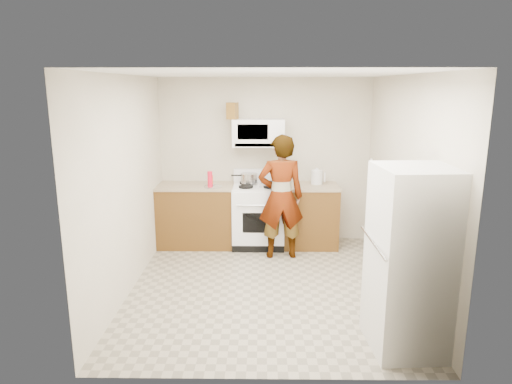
{
  "coord_description": "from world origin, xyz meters",
  "views": [
    {
      "loc": [
        -0.05,
        -5.13,
        2.37
      ],
      "look_at": [
        -0.12,
        0.55,
        1.05
      ],
      "focal_mm": 32.0,
      "sensor_mm": 36.0,
      "label": 1
    }
  ],
  "objects_px": {
    "saucepan": "(249,178)",
    "person": "(281,197)",
    "fridge": "(413,260)",
    "microwave": "(258,133)",
    "kettle": "(317,177)",
    "gas_range": "(258,214)"
  },
  "relations": [
    {
      "from": "microwave",
      "to": "person",
      "type": "xyz_separation_m",
      "value": [
        0.32,
        -0.6,
        -0.83
      ]
    },
    {
      "from": "kettle",
      "to": "microwave",
      "type": "bearing_deg",
      "value": -171.9
    },
    {
      "from": "person",
      "to": "saucepan",
      "type": "distance_m",
      "value": 0.74
    },
    {
      "from": "person",
      "to": "fridge",
      "type": "xyz_separation_m",
      "value": [
        1.09,
        -2.29,
        -0.02
      ]
    },
    {
      "from": "gas_range",
      "to": "saucepan",
      "type": "height_order",
      "value": "gas_range"
    },
    {
      "from": "fridge",
      "to": "saucepan",
      "type": "relative_size",
      "value": 6.9
    },
    {
      "from": "microwave",
      "to": "kettle",
      "type": "bearing_deg",
      "value": -1.61
    },
    {
      "from": "gas_range",
      "to": "fridge",
      "type": "xyz_separation_m",
      "value": [
        1.41,
        -2.76,
        0.36
      ]
    },
    {
      "from": "microwave",
      "to": "fridge",
      "type": "xyz_separation_m",
      "value": [
        1.41,
        -2.89,
        -0.85
      ]
    },
    {
      "from": "gas_range",
      "to": "saucepan",
      "type": "xyz_separation_m",
      "value": [
        -0.14,
        0.09,
        0.54
      ]
    },
    {
      "from": "person",
      "to": "kettle",
      "type": "xyz_separation_m",
      "value": [
        0.56,
        0.58,
        0.17
      ]
    },
    {
      "from": "fridge",
      "to": "kettle",
      "type": "height_order",
      "value": "fridge"
    },
    {
      "from": "saucepan",
      "to": "person",
      "type": "bearing_deg",
      "value": -50.99
    },
    {
      "from": "fridge",
      "to": "kettle",
      "type": "relative_size",
      "value": 8.24
    },
    {
      "from": "person",
      "to": "kettle",
      "type": "distance_m",
      "value": 0.82
    },
    {
      "from": "person",
      "to": "fridge",
      "type": "distance_m",
      "value": 2.54
    },
    {
      "from": "gas_range",
      "to": "person",
      "type": "bearing_deg",
      "value": -56.17
    },
    {
      "from": "gas_range",
      "to": "person",
      "type": "height_order",
      "value": "person"
    },
    {
      "from": "gas_range",
      "to": "microwave",
      "type": "bearing_deg",
      "value": 90.0
    },
    {
      "from": "saucepan",
      "to": "fridge",
      "type": "bearing_deg",
      "value": -61.49
    },
    {
      "from": "gas_range",
      "to": "person",
      "type": "xyz_separation_m",
      "value": [
        0.32,
        -0.47,
        0.39
      ]
    },
    {
      "from": "fridge",
      "to": "kettle",
      "type": "xyz_separation_m",
      "value": [
        -0.53,
        2.86,
        0.19
      ]
    }
  ]
}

